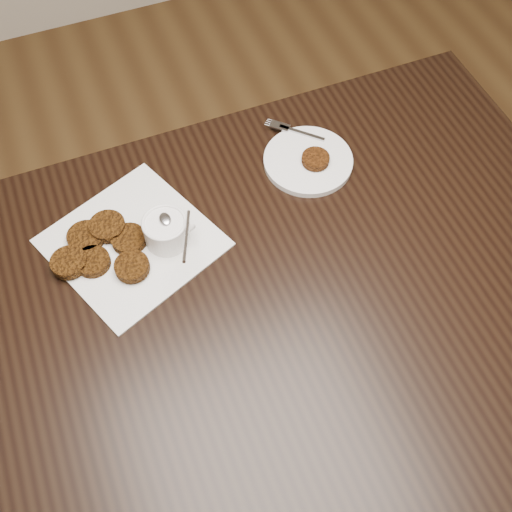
% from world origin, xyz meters
% --- Properties ---
extents(floor, '(4.00, 4.00, 0.00)m').
position_xyz_m(floor, '(0.00, 0.00, 0.00)').
color(floor, brown).
rests_on(floor, ground).
extents(table, '(1.44, 0.93, 0.75)m').
position_xyz_m(table, '(-0.07, 0.06, 0.38)').
color(table, black).
rests_on(table, floor).
extents(napkin, '(0.36, 0.36, 0.00)m').
position_xyz_m(napkin, '(-0.19, 0.28, 0.75)').
color(napkin, white).
rests_on(napkin, table).
extents(sauce_ramekin, '(0.13, 0.13, 0.12)m').
position_xyz_m(sauce_ramekin, '(-0.13, 0.26, 0.81)').
color(sauce_ramekin, white).
rests_on(sauce_ramekin, napkin).
extents(patty_cluster, '(0.28, 0.28, 0.02)m').
position_xyz_m(patty_cluster, '(-0.25, 0.28, 0.76)').
color(patty_cluster, '#572F0B').
rests_on(patty_cluster, napkin).
extents(plate_with_patty, '(0.26, 0.26, 0.03)m').
position_xyz_m(plate_with_patty, '(0.19, 0.33, 0.76)').
color(plate_with_patty, white).
rests_on(plate_with_patty, table).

